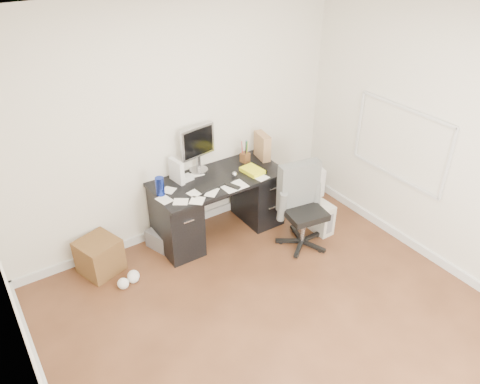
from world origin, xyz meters
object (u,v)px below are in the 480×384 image
object	(u,v)px
pc_tower	(319,216)
wicker_basket	(99,256)
office_chair	(305,208)
lcd_monitor	(198,149)
keyboard	(214,185)
desk	(219,204)

from	to	relation	value
pc_tower	wicker_basket	xyz separation A→B (m)	(-2.43, 0.72, -0.00)
pc_tower	office_chair	bearing A→B (deg)	-162.38
lcd_monitor	keyboard	world-z (taller)	lcd_monitor
pc_tower	wicker_basket	bearing A→B (deg)	162.55
office_chair	desk	bearing A→B (deg)	141.93
desk	wicker_basket	distance (m)	1.43
keyboard	lcd_monitor	bearing A→B (deg)	80.95
lcd_monitor	keyboard	distance (m)	0.46
lcd_monitor	pc_tower	distance (m)	1.64
office_chair	wicker_basket	xyz separation A→B (m)	(-2.09, 0.83, -0.30)
office_chair	pc_tower	size ratio (longest dim) A/B	2.51
keyboard	office_chair	size ratio (longest dim) A/B	0.42
office_chair	wicker_basket	bearing A→B (deg)	167.35
lcd_monitor	office_chair	distance (m)	1.36
desk	office_chair	bearing A→B (deg)	-47.10
office_chair	wicker_basket	size ratio (longest dim) A/B	2.54
keyboard	wicker_basket	size ratio (longest dim) A/B	1.06
desk	lcd_monitor	size ratio (longest dim) A/B	2.69
keyboard	pc_tower	world-z (taller)	keyboard
desk	pc_tower	world-z (taller)	desk
desk	pc_tower	bearing A→B (deg)	-30.98
lcd_monitor	desk	bearing A→B (deg)	-77.30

